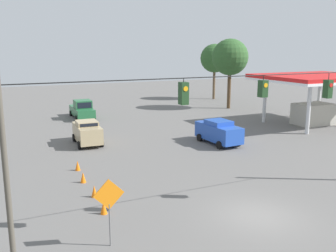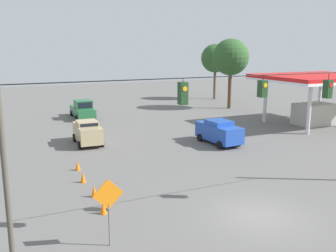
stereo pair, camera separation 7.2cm
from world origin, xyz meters
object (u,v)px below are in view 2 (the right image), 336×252
Objects in this scene: traffic_cone_fourth at (78,166)px; tree_horizon_right at (215,58)px; pickup_truck_green_withflow_deep at (83,110)px; traffic_cone_second at (94,191)px; overhead_signal_span at (261,121)px; traffic_cone_nearest at (103,207)px; tree_horizon_left at (231,57)px; sedan_blue_oncoming_far at (219,131)px; traffic_cone_third at (83,177)px; sedan_tan_withflow_far at (88,132)px; gas_station at (316,88)px; work_zone_sign at (108,199)px.

traffic_cone_fourth is 37.86m from tree_horizon_right.
pickup_truck_green_withflow_deep is 8.37× the size of traffic_cone_second.
overhead_signal_span is 29.14m from pickup_truck_green_withflow_deep.
overhead_signal_span is at bearing 140.49° from traffic_cone_second.
traffic_cone_nearest is 34.75m from tree_horizon_left.
pickup_truck_green_withflow_deep is 18.20m from sedan_blue_oncoming_far.
traffic_cone_third is at bearing 40.16° from tree_horizon_left.
pickup_truck_green_withflow_deep reaches higher than traffic_cone_fourth.
gas_station is (-23.34, 1.71, 2.75)m from sedan_tan_withflow_far.
sedan_blue_oncoming_far is at bearing -114.59° from overhead_signal_span.
work_zone_sign is (0.74, 10.14, 1.66)m from traffic_cone_fourth.
traffic_cone_fourth is at bearing -91.59° from traffic_cone_nearest.
overhead_signal_span reaches higher than sedan_tan_withflow_far.
overhead_signal_span is at bearing 65.41° from sedan_blue_oncoming_far.
traffic_cone_fourth is at bearing 10.75° from gas_station.
sedan_blue_oncoming_far is at bearing 115.45° from pickup_truck_green_withflow_deep.
traffic_cone_second is at bearing -96.93° from work_zone_sign.
work_zone_sign is (12.87, 12.26, 0.95)m from sedan_blue_oncoming_far.
traffic_cone_third is at bearing 15.79° from gas_station.
overhead_signal_span is 17.73m from sedan_tan_withflow_far.
traffic_cone_third is 0.06× the size of gas_station.
sedan_tan_withflow_far is at bearing -108.21° from traffic_cone_fourth.
pickup_truck_green_withflow_deep is at bearing -100.15° from sedan_tan_withflow_far.
tree_horizon_right is (-26.74, -28.72, 5.95)m from traffic_cone_third.
gas_station is 13.16m from tree_horizon_left.
traffic_cone_nearest is 43.24m from tree_horizon_right.
gas_station is (-21.19, 13.72, 2.80)m from pickup_truck_green_withflow_deep.
overhead_signal_span is 33.84× the size of traffic_cone_fourth.
traffic_cone_third is 0.23× the size of work_zone_sign.
work_zone_sign is (26.23, 14.98, -1.79)m from gas_station.
traffic_cone_third is 39.69m from tree_horizon_right.
sedan_blue_oncoming_far is 19.93m from tree_horizon_left.
traffic_cone_fourth is at bearing 76.94° from pickup_truck_green_withflow_deep.
traffic_cone_fourth is 10.30m from work_zone_sign.
traffic_cone_second is at bearing 49.45° from tree_horizon_right.
traffic_cone_third is at bearing -90.33° from traffic_cone_nearest.
sedan_blue_oncoming_far is 12.33m from traffic_cone_fourth.
traffic_cone_second is 5.56m from work_zone_sign.
traffic_cone_second is (-0.10, -2.26, 0.00)m from traffic_cone_nearest.
traffic_cone_third is (12.30, 4.54, -0.71)m from sedan_blue_oncoming_far.
tree_horizon_right is (-22.26, -7.75, 5.30)m from pickup_truck_green_withflow_deep.
tree_horizon_left is (-19.15, 1.04, 5.68)m from pickup_truck_green_withflow_deep.
overhead_signal_span is at bearing 178.90° from work_zone_sign.
overhead_signal_span is 12.87m from traffic_cone_fourth.
work_zone_sign is at bearing 29.72° from gas_station.
traffic_cone_fourth is 0.06× the size of gas_station.
sedan_blue_oncoming_far is at bearing 53.66° from tree_horizon_left.
overhead_signal_span is at bearing 154.67° from traffic_cone_nearest.
tree_horizon_right is at bearing -132.95° from traffic_cone_third.
traffic_cone_third is 1.00× the size of traffic_cone_fourth.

